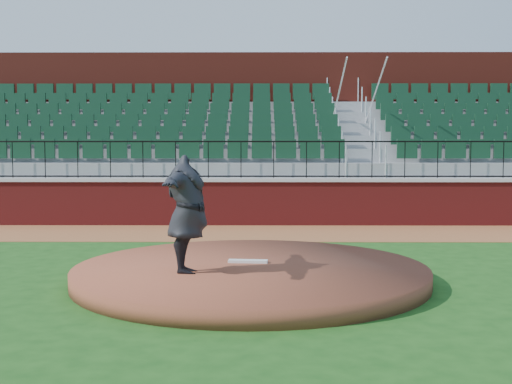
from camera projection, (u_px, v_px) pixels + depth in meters
ground at (255, 277)px, 10.48m from camera, size 90.00×90.00×0.00m
warning_track at (257, 233)px, 15.87m from camera, size 34.00×3.20×0.01m
field_wall at (257, 203)px, 17.42m from camera, size 34.00×0.35×1.20m
wall_cap at (257, 180)px, 17.38m from camera, size 34.00×0.45×0.10m
wall_railing at (257, 160)px, 17.34m from camera, size 34.00×0.05×1.00m
seating_stands at (258, 142)px, 20.02m from camera, size 34.00×5.10×4.60m
concourse_wall at (258, 130)px, 22.79m from camera, size 34.00×0.50×5.50m
pitchers_mound at (251, 273)px, 10.14m from camera, size 5.62×5.62×0.25m
pitching_rubber at (248, 261)px, 10.39m from camera, size 0.66×0.22×0.04m
pitcher at (187, 214)px, 9.48m from camera, size 0.70×2.21×1.78m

